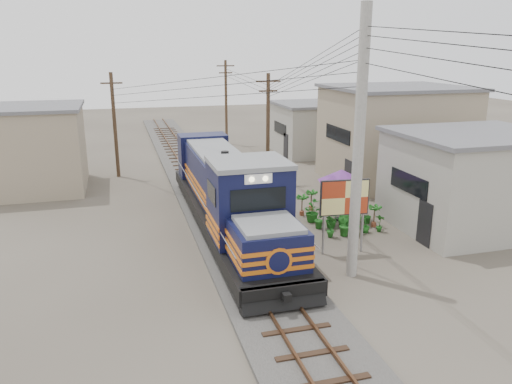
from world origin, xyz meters
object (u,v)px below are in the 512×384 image
object	(u,v)px
locomotive	(228,195)
vendor	(348,208)
billboard	(345,200)
market_umbrella	(341,176)

from	to	relation	value
locomotive	vendor	xyz separation A→B (m)	(5.97, -0.58, -1.02)
locomotive	vendor	size ratio (longest dim) A/B	10.81
locomotive	vendor	distance (m)	6.08
locomotive	billboard	xyz separation A→B (m)	(4.09, -4.00, 0.60)
billboard	locomotive	bearing A→B (deg)	141.25
vendor	market_umbrella	bearing A→B (deg)	-100.94
locomotive	market_umbrella	xyz separation A→B (m)	(5.80, -0.03, 0.55)
locomotive	billboard	size ratio (longest dim) A/B	5.16
market_umbrella	vendor	xyz separation A→B (m)	(0.17, -0.55, -1.57)
locomotive	billboard	distance (m)	5.75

